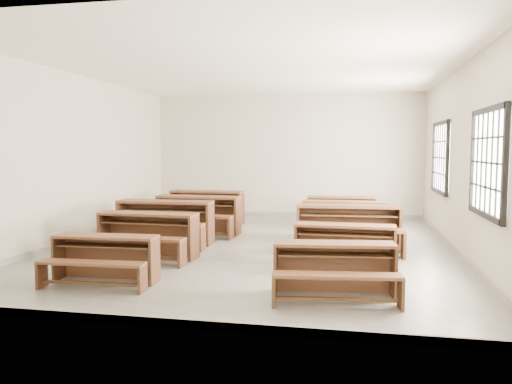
% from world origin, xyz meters
% --- Properties ---
extents(room, '(8.50, 8.50, 3.20)m').
position_xyz_m(room, '(0.09, 0.00, 2.14)').
color(room, gray).
rests_on(room, ground).
extents(desk_set_0, '(1.42, 0.77, 0.63)m').
position_xyz_m(desk_set_0, '(-1.52, -2.78, 0.37)').
color(desk_set_0, brown).
rests_on(desk_set_0, ground).
extents(desk_set_1, '(1.68, 0.93, 0.74)m').
position_xyz_m(desk_set_1, '(-1.57, -1.27, 0.43)').
color(desk_set_1, brown).
rests_on(desk_set_1, ground).
extents(desk_set_2, '(1.81, 0.96, 0.81)m').
position_xyz_m(desk_set_2, '(-1.74, -0.06, 0.47)').
color(desk_set_2, brown).
rests_on(desk_set_2, ground).
extents(desk_set_3, '(1.79, 0.98, 0.79)m').
position_xyz_m(desk_set_3, '(-1.46, 1.13, 0.46)').
color(desk_set_3, brown).
rests_on(desk_set_3, ground).
extents(desk_set_4, '(1.77, 0.95, 0.78)m').
position_xyz_m(desk_set_4, '(-1.69, 2.50, 0.46)').
color(desk_set_4, brown).
rests_on(desk_set_4, ground).
extents(desk_set_5, '(1.53, 0.91, 0.66)m').
position_xyz_m(desk_set_5, '(1.51, -2.87, 0.38)').
color(desk_set_5, brown).
rests_on(desk_set_5, ground).
extents(desk_set_6, '(1.50, 0.82, 0.66)m').
position_xyz_m(desk_set_6, '(1.61, -1.44, 0.39)').
color(desk_set_6, brown).
rests_on(desk_set_6, ground).
extents(desk_set_7, '(1.83, 1.02, 0.80)m').
position_xyz_m(desk_set_7, '(1.65, -0.06, 0.47)').
color(desk_set_7, brown).
rests_on(desk_set_7, ground).
extents(desk_set_8, '(1.65, 0.88, 0.73)m').
position_xyz_m(desk_set_8, '(1.55, 1.20, 0.43)').
color(desk_set_8, brown).
rests_on(desk_set_8, ground).
extents(desk_set_9, '(1.57, 0.86, 0.69)m').
position_xyz_m(desk_set_9, '(1.48, 2.62, 0.40)').
color(desk_set_9, brown).
rests_on(desk_set_9, ground).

